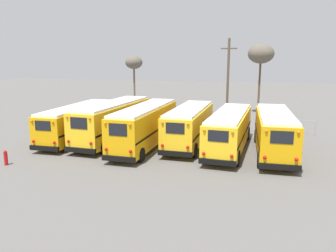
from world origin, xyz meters
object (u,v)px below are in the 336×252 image
Objects in this scene: school_bus_5 at (274,131)px; fire_hydrant at (6,158)px; school_bus_2 at (146,125)px; school_bus_3 at (190,124)px; school_bus_4 at (229,129)px; bare_tree_1 at (261,54)px; school_bus_1 at (114,120)px; utility_pole at (228,79)px; school_bus_0 at (78,121)px; bare_tree_0 at (134,63)px.

school_bus_5 reaches higher than fire_hydrant.
school_bus_2 is 3.66m from school_bus_3.
school_bus_2 is 6.71m from school_bus_4.
school_bus_1 is at bearing -124.09° from bare_tree_1.
utility_pole is at bearing 54.05° from school_bus_1.
school_bus_0 is 8.09m from fire_hydrant.
school_bus_5 is at bearing -69.66° from utility_pole.
school_bus_4 is 29.01m from bare_tree_0.
school_bus_1 is at bearing -73.28° from bare_tree_0.
school_bus_0 is 1.09× the size of school_bus_3.
school_bus_2 reaches higher than school_bus_4.
school_bus_1 is at bearing 178.11° from school_bus_4.
utility_pole is 7.46m from bare_tree_1.
school_bus_1 is 6.67m from school_bus_3.
fire_hydrant is at bearing -150.80° from school_bus_4.
school_bus_2 is 26.43m from bare_tree_0.
school_bus_2 reaches higher than school_bus_5.
school_bus_2 is at bearing -66.97° from bare_tree_0.
bare_tree_1 is (8.78, 19.03, 5.81)m from school_bus_2.
utility_pole is (5.31, 13.05, 3.02)m from school_bus_2.
fire_hydrant is at bearing -85.05° from bare_tree_0.
school_bus_0 reaches higher than fire_hydrant.
school_bus_1 is at bearing -125.95° from utility_pole.
school_bus_1 is 1.18× the size of utility_pole.
bare_tree_0 reaches higher than school_bus_2.
school_bus_1 is 1.02× the size of school_bus_4.
school_bus_1 reaches higher than school_bus_5.
fire_hydrant is at bearing -136.56° from school_bus_2.
school_bus_5 reaches higher than school_bus_0.
school_bus_5 is at bearing -6.28° from school_bus_4.
school_bus_5 is 1.30× the size of bare_tree_0.
bare_tree_0 is (-10.18, 23.95, 4.61)m from school_bus_2.
fire_hydrant is (-14.14, -7.91, -1.14)m from school_bus_4.
school_bus_2 is at bearing -155.46° from school_bus_3.
bare_tree_1 reaches higher than school_bus_1.
bare_tree_1 reaches higher than school_bus_4.
school_bus_0 is 1.41× the size of bare_tree_0.
school_bus_1 is 13.33m from school_bus_5.
bare_tree_1 reaches higher than school_bus_2.
school_bus_0 is 24.57m from bare_tree_1.
bare_tree_0 is (-15.49, 10.90, 1.60)m from utility_pole.
school_bus_3 is at bearing 24.54° from school_bus_2.
bare_tree_1 is at bearing 93.71° from school_bus_5.
fire_hydrant is (-17.47, -7.54, -1.22)m from school_bus_5.
school_bus_1 reaches higher than fire_hydrant.
bare_tree_0 is at bearing 113.03° from school_bus_2.
school_bus_0 is at bearing 179.71° from school_bus_4.
school_bus_0 is 6.72m from school_bus_2.
school_bus_2 is at bearing -114.76° from bare_tree_1.
bare_tree_1 is (3.47, 5.98, 2.80)m from utility_pole.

